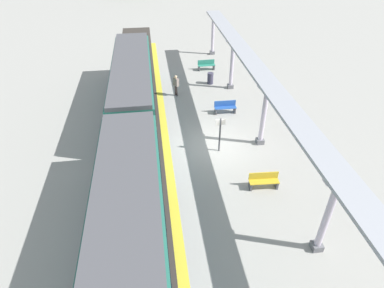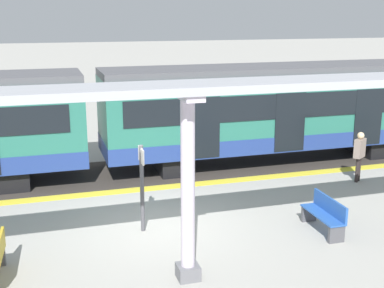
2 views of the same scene
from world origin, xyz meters
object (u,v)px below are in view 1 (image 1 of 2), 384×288
Objects in this scene: train_far_carriage at (133,85)px; platform_info_sign at (220,132)px; canopy_pillar_second at (327,216)px; trash_bin at (210,78)px; bench_far_end at (206,65)px; passenger_waiting_near_edge at (176,83)px; canopy_pillar_fourth at (232,65)px; canopy_pillar_third at (264,115)px; bench_near_end at (225,107)px; canopy_pillar_fifth at (213,34)px; bench_extra_slot at (264,180)px; train_near_carriage at (130,237)px.

platform_info_sign is (4.85, -5.80, -0.50)m from train_far_carriage.
trash_bin is (-1.44, 16.35, -1.49)m from canopy_pillar_second.
bench_far_end is 0.93× the size of passenger_waiting_near_edge.
canopy_pillar_fourth is 1.75× the size of platform_info_sign.
bench_far_end is at bearing 96.20° from canopy_pillar_third.
platform_info_sign reaches higher than bench_near_end.
bench_near_end is 7.69m from bench_far_end.
canopy_pillar_fifth is 2.52× the size of bench_extra_slot.
bench_near_end is at bearing -44.55° from passenger_waiting_near_edge.
canopy_pillar_second reaches higher than bench_far_end.
canopy_pillar_second reaches higher than platform_info_sign.
platform_info_sign is at bearing -50.09° from train_far_carriage.
passenger_waiting_near_edge is (-3.36, 10.73, 0.58)m from bench_extra_slot.
canopy_pillar_second is 4.31m from bench_extra_slot.
train_far_carriage is 3.21× the size of canopy_pillar_third.
canopy_pillar_third is 4.18m from bench_extra_slot.
canopy_pillar_second is 7.66m from canopy_pillar_third.
canopy_pillar_third is at bearing -90.00° from canopy_pillar_fourth.
bench_extra_slot is at bearing -54.93° from train_far_carriage.
trash_bin is (-0.18, -2.90, 0.02)m from bench_far_end.
trash_bin is at bearing 30.20° from passenger_waiting_near_edge.
train_far_carriage is 8.11× the size of bench_far_end.
platform_info_sign is (-2.60, -15.78, -0.62)m from canopy_pillar_fifth.
train_near_carriage reaches higher than bench_near_end.
canopy_pillar_second is at bearing -73.27° from passenger_waiting_near_edge.
canopy_pillar_third is 8.30m from passenger_waiting_near_edge.
train_far_carriage is at bearing 129.91° from platform_info_sign.
bench_far_end is at bearing 86.49° from trash_bin.
canopy_pillar_third is at bearing -71.82° from bench_near_end.
train_far_carriage is at bearing 125.07° from bench_extra_slot.
canopy_pillar_second and canopy_pillar_third have the same top height.
bench_far_end is 1.65× the size of trash_bin.
canopy_pillar_second is 1.00× the size of canopy_pillar_fourth.
trash_bin reaches higher than bench_extra_slot.
bench_far_end is (-1.26, 19.26, -1.50)m from canopy_pillar_second.
train_near_carriage is 7.55× the size of passenger_waiting_near_edge.
train_far_carriage is 8.88m from bench_far_end.
bench_far_end is (0.03, 7.69, 0.00)m from bench_near_end.
platform_info_sign is at bearing 55.65° from train_near_carriage.
trash_bin is (-0.40, 12.46, 0.02)m from bench_extra_slot.
bench_far_end is 12.11m from platform_info_sign.
train_far_carriage is at bearing -151.26° from trash_bin.
canopy_pillar_second and canopy_pillar_fifth have the same top height.
bench_far_end is (6.20, 6.20, -1.39)m from train_far_carriage.
canopy_pillar_fourth and canopy_pillar_fifth have the same top height.
canopy_pillar_fifth reaches higher than passenger_waiting_near_edge.
bench_near_end is 4.60m from platform_info_sign.
train_far_carriage reaches higher than bench_near_end.
passenger_waiting_near_edge is (-4.40, 6.98, -0.93)m from canopy_pillar_third.
train_far_carriage is 7.80m from canopy_pillar_fourth.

